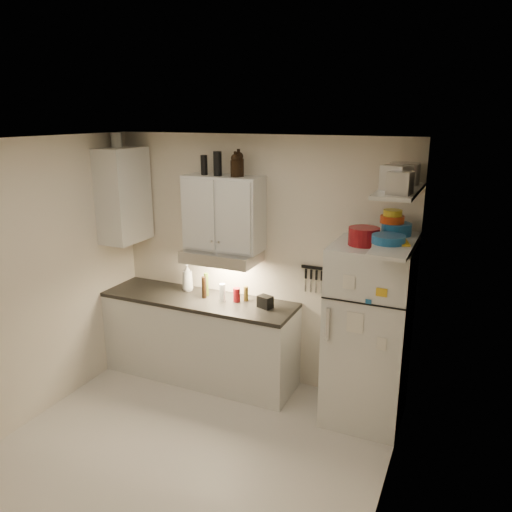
% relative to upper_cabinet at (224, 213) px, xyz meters
% --- Properties ---
extents(floor, '(3.20, 3.00, 0.02)m').
position_rel_upper_cabinet_xyz_m(floor, '(0.30, -1.33, -1.84)').
color(floor, silver).
rests_on(floor, ground).
extents(ceiling, '(3.20, 3.00, 0.02)m').
position_rel_upper_cabinet_xyz_m(ceiling, '(0.30, -1.33, 0.78)').
color(ceiling, white).
rests_on(ceiling, ground).
extents(back_wall, '(3.20, 0.02, 2.60)m').
position_rel_upper_cabinet_xyz_m(back_wall, '(0.30, 0.18, -0.53)').
color(back_wall, beige).
rests_on(back_wall, ground).
extents(left_wall, '(0.02, 3.00, 2.60)m').
position_rel_upper_cabinet_xyz_m(left_wall, '(-1.31, -1.33, -0.53)').
color(left_wall, beige).
rests_on(left_wall, ground).
extents(right_wall, '(0.02, 3.00, 2.60)m').
position_rel_upper_cabinet_xyz_m(right_wall, '(1.91, -1.33, -0.53)').
color(right_wall, beige).
rests_on(right_wall, ground).
extents(base_cabinet, '(2.10, 0.60, 0.88)m').
position_rel_upper_cabinet_xyz_m(base_cabinet, '(-0.25, -0.14, -1.39)').
color(base_cabinet, silver).
rests_on(base_cabinet, floor).
extents(countertop, '(2.10, 0.62, 0.04)m').
position_rel_upper_cabinet_xyz_m(countertop, '(-0.25, -0.14, -0.93)').
color(countertop, black).
rests_on(countertop, base_cabinet).
extents(upper_cabinet, '(0.80, 0.33, 0.75)m').
position_rel_upper_cabinet_xyz_m(upper_cabinet, '(0.00, 0.00, 0.00)').
color(upper_cabinet, silver).
rests_on(upper_cabinet, back_wall).
extents(side_cabinet, '(0.33, 0.55, 1.00)m').
position_rel_upper_cabinet_xyz_m(side_cabinet, '(-1.14, -0.14, 0.12)').
color(side_cabinet, silver).
rests_on(side_cabinet, left_wall).
extents(range_hood, '(0.76, 0.46, 0.12)m').
position_rel_upper_cabinet_xyz_m(range_hood, '(0.00, -0.06, -0.44)').
color(range_hood, silver).
rests_on(range_hood, back_wall).
extents(fridge, '(0.70, 0.68, 1.70)m').
position_rel_upper_cabinet_xyz_m(fridge, '(1.55, -0.18, -0.98)').
color(fridge, silver).
rests_on(fridge, floor).
extents(shelf_hi, '(0.30, 0.95, 0.03)m').
position_rel_upper_cabinet_xyz_m(shelf_hi, '(1.75, -0.31, 0.38)').
color(shelf_hi, silver).
rests_on(shelf_hi, right_wall).
extents(shelf_lo, '(0.30, 0.95, 0.03)m').
position_rel_upper_cabinet_xyz_m(shelf_lo, '(1.75, -0.31, -0.07)').
color(shelf_lo, silver).
rests_on(shelf_lo, right_wall).
extents(knife_strip, '(0.42, 0.02, 0.03)m').
position_rel_upper_cabinet_xyz_m(knife_strip, '(1.00, 0.15, -0.51)').
color(knife_strip, black).
rests_on(knife_strip, back_wall).
extents(dutch_oven, '(0.30, 0.30, 0.15)m').
position_rel_upper_cabinet_xyz_m(dutch_oven, '(1.47, -0.22, -0.05)').
color(dutch_oven, maroon).
rests_on(dutch_oven, fridge).
extents(book_stack, '(0.29, 0.33, 0.09)m').
position_rel_upper_cabinet_xyz_m(book_stack, '(1.74, -0.32, -0.08)').
color(book_stack, gold).
rests_on(book_stack, fridge).
extents(spice_jar, '(0.07, 0.07, 0.11)m').
position_rel_upper_cabinet_xyz_m(spice_jar, '(1.59, -0.30, -0.07)').
color(spice_jar, silver).
rests_on(spice_jar, fridge).
extents(stock_pot, '(0.30, 0.30, 0.18)m').
position_rel_upper_cabinet_xyz_m(stock_pot, '(1.74, -0.05, 0.48)').
color(stock_pot, silver).
rests_on(stock_pot, shelf_hi).
extents(tin_a, '(0.24, 0.23, 0.19)m').
position_rel_upper_cabinet_xyz_m(tin_a, '(1.73, -0.41, 0.49)').
color(tin_a, '#AAAAAD').
rests_on(tin_a, shelf_hi).
extents(tin_b, '(0.18, 0.18, 0.17)m').
position_rel_upper_cabinet_xyz_m(tin_b, '(1.79, -0.61, 0.47)').
color(tin_b, '#AAAAAD').
rests_on(tin_b, shelf_hi).
extents(bowl_teal, '(0.26, 0.26, 0.10)m').
position_rel_upper_cabinet_xyz_m(bowl_teal, '(1.71, -0.04, 0.00)').
color(bowl_teal, '#1B5A95').
rests_on(bowl_teal, shelf_lo).
extents(bowl_orange, '(0.21, 0.21, 0.06)m').
position_rel_upper_cabinet_xyz_m(bowl_orange, '(1.67, -0.04, 0.08)').
color(bowl_orange, '#BF3D12').
rests_on(bowl_orange, bowl_teal).
extents(bowl_yellow, '(0.16, 0.16, 0.05)m').
position_rel_upper_cabinet_xyz_m(bowl_yellow, '(1.67, -0.04, 0.14)').
color(bowl_yellow, gold).
rests_on(bowl_yellow, bowl_orange).
extents(plates, '(0.32, 0.32, 0.07)m').
position_rel_upper_cabinet_xyz_m(plates, '(1.70, -0.37, -0.02)').
color(plates, '#1B5A95').
rests_on(plates, shelf_lo).
extents(growler_a, '(0.11, 0.11, 0.23)m').
position_rel_upper_cabinet_xyz_m(growler_a, '(0.16, -0.05, 0.49)').
color(growler_a, black).
rests_on(growler_a, upper_cabinet).
extents(growler_b, '(0.10, 0.10, 0.25)m').
position_rel_upper_cabinet_xyz_m(growler_b, '(0.17, -0.00, 0.50)').
color(growler_b, black).
rests_on(growler_b, upper_cabinet).
extents(thermos_a, '(0.10, 0.10, 0.24)m').
position_rel_upper_cabinet_xyz_m(thermos_a, '(-0.04, -0.04, 0.49)').
color(thermos_a, black).
rests_on(thermos_a, upper_cabinet).
extents(thermos_b, '(0.09, 0.09, 0.20)m').
position_rel_upper_cabinet_xyz_m(thermos_b, '(-0.20, -0.02, 0.47)').
color(thermos_b, black).
rests_on(thermos_b, upper_cabinet).
extents(side_jar, '(0.13, 0.13, 0.15)m').
position_rel_upper_cabinet_xyz_m(side_jar, '(-1.20, -0.10, 0.70)').
color(side_jar, silver).
rests_on(side_jar, side_cabinet).
extents(soap_bottle, '(0.16, 0.16, 0.34)m').
position_rel_upper_cabinet_xyz_m(soap_bottle, '(-0.47, 0.02, -0.73)').
color(soap_bottle, silver).
rests_on(soap_bottle, countertop).
extents(pepper_mill, '(0.05, 0.05, 0.16)m').
position_rel_upper_cabinet_xyz_m(pepper_mill, '(0.24, -0.01, -0.83)').
color(pepper_mill, brown).
rests_on(pepper_mill, countertop).
extents(oil_bottle, '(0.05, 0.05, 0.25)m').
position_rel_upper_cabinet_xyz_m(oil_bottle, '(-0.20, -0.04, -0.78)').
color(oil_bottle, '#415816').
rests_on(oil_bottle, countertop).
extents(vinegar_bottle, '(0.06, 0.06, 0.23)m').
position_rel_upper_cabinet_xyz_m(vinegar_bottle, '(-0.19, -0.11, -0.79)').
color(vinegar_bottle, black).
rests_on(vinegar_bottle, countertop).
extents(clear_bottle, '(0.08, 0.08, 0.19)m').
position_rel_upper_cabinet_xyz_m(clear_bottle, '(0.03, -0.12, -0.81)').
color(clear_bottle, silver).
rests_on(clear_bottle, countertop).
extents(red_jar, '(0.09, 0.09, 0.15)m').
position_rel_upper_cabinet_xyz_m(red_jar, '(0.17, -0.07, -0.83)').
color(red_jar, maroon).
rests_on(red_jar, countertop).
extents(caddy, '(0.17, 0.14, 0.12)m').
position_rel_upper_cabinet_xyz_m(caddy, '(0.50, -0.10, -0.84)').
color(caddy, black).
rests_on(caddy, countertop).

